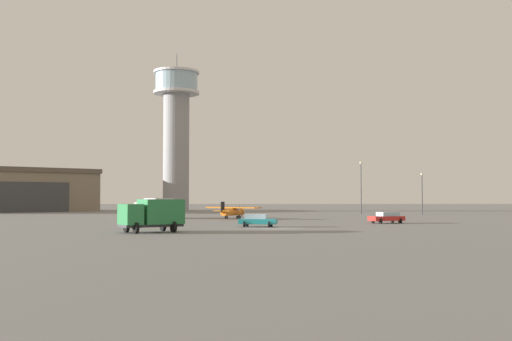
{
  "coord_description": "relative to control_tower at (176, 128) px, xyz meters",
  "views": [
    {
      "loc": [
        -3.26,
        -61.78,
        3.24
      ],
      "look_at": [
        -1.08,
        17.47,
        6.74
      ],
      "focal_mm": 41.65,
      "sensor_mm": 36.0,
      "label": 1
    }
  ],
  "objects": [
    {
      "name": "airplane_orange",
      "position": [
        13.27,
        -48.13,
        -17.54
      ],
      "size": [
        8.12,
        6.51,
        2.54
      ],
      "rotation": [
        0.0,
        0.0,
        1.07
      ],
      "color": "orange",
      "rests_on": "ground_plane"
    },
    {
      "name": "light_post_east",
      "position": [
        37.29,
        -22.13,
        -12.94
      ],
      "size": [
        0.44,
        0.44,
        9.85
      ],
      "color": "#38383D",
      "rests_on": "ground_plane"
    },
    {
      "name": "hangar",
      "position": [
        -34.68,
        -3.59,
        -14.03
      ],
      "size": [
        36.93,
        34.34,
        9.35
      ],
      "rotation": [
        0.0,
        0.0,
        -0.92
      ],
      "color": "#7A6B56",
      "rests_on": "ground_plane"
    },
    {
      "name": "light_post_north",
      "position": [
        47.49,
        -26.75,
        -14.15
      ],
      "size": [
        0.44,
        0.44,
        7.55
      ],
      "color": "#38383D",
      "rests_on": "ground_plane"
    },
    {
      "name": "truck_box_green",
      "position": [
        6.43,
        -79.39,
        -17.05
      ],
      "size": [
        6.06,
        5.07,
        2.99
      ],
      "rotation": [
        0.0,
        0.0,
        3.69
      ],
      "color": "#38383D",
      "rests_on": "ground_plane"
    },
    {
      "name": "ground_plane",
      "position": [
        17.59,
        -71.95,
        -18.72
      ],
      "size": [
        400.0,
        400.0,
        0.0
      ],
      "primitive_type": "plane",
      "color": "slate"
    },
    {
      "name": "truck_box_silver",
      "position": [
        1.69,
        -44.41,
        -17.07
      ],
      "size": [
        5.44,
        6.26,
        3.0
      ],
      "rotation": [
        0.0,
        0.0,
        4.09
      ],
      "color": "#38383D",
      "rests_on": "ground_plane"
    },
    {
      "name": "car_red",
      "position": [
        32.23,
        -61.96,
        -17.98
      ],
      "size": [
        4.51,
        3.15,
        1.37
      ],
      "rotation": [
        0.0,
        0.0,
        3.46
      ],
      "color": "red",
      "rests_on": "ground_plane"
    },
    {
      "name": "control_tower",
      "position": [
        0.0,
        0.0,
        0.0
      ],
      "size": [
        10.29,
        10.29,
        35.63
      ],
      "color": "gray",
      "rests_on": "ground_plane"
    },
    {
      "name": "car_teal",
      "position": [
        16.25,
        -70.25,
        -17.99
      ],
      "size": [
        4.29,
        2.79,
        1.37
      ],
      "rotation": [
        0.0,
        0.0,
        6.08
      ],
      "color": "teal",
      "rests_on": "ground_plane"
    }
  ]
}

